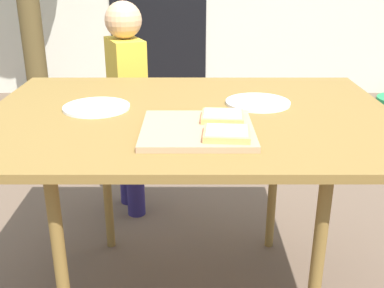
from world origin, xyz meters
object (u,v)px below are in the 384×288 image
object	(u,v)px
plate_white_right	(257,102)
plate_white_left	(95,107)
cutting_board	(196,130)
pizza_slice_far_right	(222,116)
dining_table	(188,128)
child_left	(126,97)
pizza_slice_near_right	(226,133)

from	to	relation	value
plate_white_right	plate_white_left	xyz separation A→B (m)	(-0.55, -0.06, 0.00)
cutting_board	pizza_slice_far_right	world-z (taller)	pizza_slice_far_right
dining_table	cutting_board	world-z (taller)	cutting_board
cutting_board	pizza_slice_far_right	size ratio (longest dim) A/B	2.41
dining_table	plate_white_left	xyz separation A→B (m)	(-0.31, 0.04, 0.06)
dining_table	plate_white_left	size ratio (longest dim) A/B	6.02
cutting_board	child_left	size ratio (longest dim) A/B	0.30
cutting_board	pizza_slice_far_right	distance (m)	0.11
dining_table	plate_white_right	xyz separation A→B (m)	(0.24, 0.09, 0.06)
plate_white_right	child_left	xyz separation A→B (m)	(-0.54, 0.63, -0.15)
pizza_slice_far_right	plate_white_left	xyz separation A→B (m)	(-0.41, 0.16, -0.02)
pizza_slice_far_right	plate_white_right	bearing A→B (deg)	58.15
plate_white_left	plate_white_right	bearing A→B (deg)	5.80
cutting_board	child_left	xyz separation A→B (m)	(-0.33, 0.92, -0.16)
cutting_board	plate_white_left	distance (m)	0.41
child_left	plate_white_right	bearing A→B (deg)	-49.08
pizza_slice_far_right	plate_white_right	xyz separation A→B (m)	(0.14, 0.22, -0.02)
pizza_slice_near_right	plate_white_left	size ratio (longest dim) A/B	0.60
dining_table	cutting_board	distance (m)	0.21
dining_table	pizza_slice_near_right	size ratio (longest dim) A/B	10.04
dining_table	pizza_slice_near_right	bearing A→B (deg)	-69.65
cutting_board	pizza_slice_near_right	world-z (taller)	pizza_slice_near_right
dining_table	plate_white_right	distance (m)	0.26
dining_table	cutting_board	bearing A→B (deg)	-82.90
plate_white_right	pizza_slice_far_right	bearing A→B (deg)	-121.85
pizza_slice_near_right	dining_table	bearing A→B (deg)	110.35
pizza_slice_far_right	pizza_slice_near_right	distance (m)	0.15
cutting_board	plate_white_right	bearing A→B (deg)	53.67
child_left	dining_table	bearing A→B (deg)	-66.99
cutting_board	plate_white_right	size ratio (longest dim) A/B	1.44
pizza_slice_near_right	plate_white_left	xyz separation A→B (m)	(-0.42, 0.31, -0.02)
pizza_slice_far_right	plate_white_right	world-z (taller)	pizza_slice_far_right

